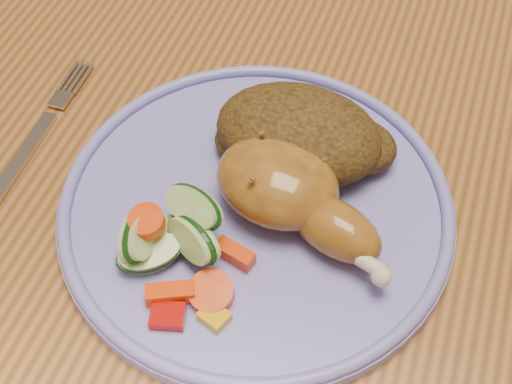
# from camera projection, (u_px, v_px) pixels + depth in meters

# --- Properties ---
(dining_table) EXTENTS (0.90, 1.40, 0.75)m
(dining_table) POSITION_uv_depth(u_px,v_px,m) (387.00, 203.00, 0.65)
(dining_table) COLOR #935C27
(dining_table) RESTS_ON ground
(plate) EXTENTS (0.30, 0.30, 0.01)m
(plate) POSITION_uv_depth(u_px,v_px,m) (256.00, 209.00, 0.54)
(plate) COLOR #7570C9
(plate) RESTS_ON dining_table
(plate_rim) EXTENTS (0.30, 0.30, 0.01)m
(plate_rim) POSITION_uv_depth(u_px,v_px,m) (256.00, 200.00, 0.53)
(plate_rim) COLOR #7570C9
(plate_rim) RESTS_ON plate
(chicken_leg) EXTENTS (0.15, 0.10, 0.05)m
(chicken_leg) POSITION_uv_depth(u_px,v_px,m) (291.00, 193.00, 0.51)
(chicken_leg) COLOR #925E1E
(chicken_leg) RESTS_ON plate
(rice_pilaf) EXTENTS (0.14, 0.09, 0.06)m
(rice_pilaf) POSITION_uv_depth(u_px,v_px,m) (302.00, 136.00, 0.55)
(rice_pilaf) COLOR #4B3412
(rice_pilaf) RESTS_ON plate
(vegetable_pile) EXTENTS (0.10, 0.11, 0.05)m
(vegetable_pile) POSITION_uv_depth(u_px,v_px,m) (172.00, 242.00, 0.49)
(vegetable_pile) COLOR #A50A05
(vegetable_pile) RESTS_ON plate
(fork) EXTENTS (0.02, 0.15, 0.00)m
(fork) POSITION_uv_depth(u_px,v_px,m) (36.00, 136.00, 0.59)
(fork) COLOR silver
(fork) RESTS_ON dining_table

